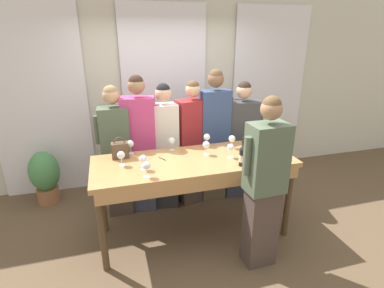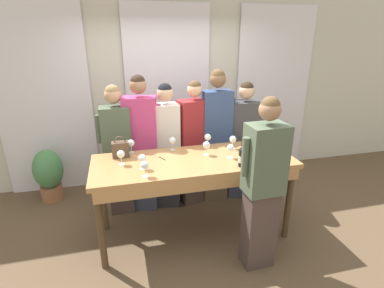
% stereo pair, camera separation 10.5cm
% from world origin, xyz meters
% --- Properties ---
extents(ground_plane, '(18.00, 18.00, 0.00)m').
position_xyz_m(ground_plane, '(0.00, 0.00, 0.00)').
color(ground_plane, brown).
extents(wall_back, '(12.00, 0.06, 2.80)m').
position_xyz_m(wall_back, '(0.00, 1.66, 1.40)').
color(wall_back, beige).
rests_on(wall_back, ground_plane).
extents(curtain_panel_left, '(1.28, 0.03, 2.69)m').
position_xyz_m(curtain_panel_left, '(-1.77, 1.59, 1.34)').
color(curtain_panel_left, white).
rests_on(curtain_panel_left, ground_plane).
extents(curtain_panel_center, '(1.28, 0.03, 2.69)m').
position_xyz_m(curtain_panel_center, '(0.00, 1.59, 1.34)').
color(curtain_panel_center, white).
rests_on(curtain_panel_center, ground_plane).
extents(curtain_panel_right, '(1.28, 0.03, 2.69)m').
position_xyz_m(curtain_panel_right, '(1.77, 1.59, 1.34)').
color(curtain_panel_right, white).
rests_on(curtain_panel_right, ground_plane).
extents(tasting_bar, '(2.22, 0.83, 0.97)m').
position_xyz_m(tasting_bar, '(0.00, -0.02, 0.87)').
color(tasting_bar, '#B27F4C').
rests_on(tasting_bar, ground_plane).
extents(wine_bottle, '(0.07, 0.07, 0.31)m').
position_xyz_m(wine_bottle, '(0.44, -0.30, 1.08)').
color(wine_bottle, black).
rests_on(wine_bottle, tasting_bar).
extents(handbag, '(0.19, 0.11, 0.25)m').
position_xyz_m(handbag, '(-0.78, 0.27, 1.06)').
color(handbag, brown).
rests_on(handbag, tasting_bar).
extents(wine_glass_front_left, '(0.08, 0.08, 0.16)m').
position_xyz_m(wine_glass_front_left, '(0.88, -0.02, 1.09)').
color(wine_glass_front_left, white).
rests_on(wine_glass_front_left, tasting_bar).
extents(wine_glass_front_mid, '(0.08, 0.08, 0.16)m').
position_xyz_m(wine_glass_front_mid, '(0.53, 0.20, 1.09)').
color(wine_glass_front_mid, white).
rests_on(wine_glass_front_mid, tasting_bar).
extents(wine_glass_front_right, '(0.08, 0.08, 0.16)m').
position_xyz_m(wine_glass_front_right, '(-0.78, 0.05, 1.09)').
color(wine_glass_front_right, white).
rests_on(wine_glass_front_right, tasting_bar).
extents(wine_glass_center_left, '(0.08, 0.08, 0.16)m').
position_xyz_m(wine_glass_center_left, '(-0.56, -0.29, 1.09)').
color(wine_glass_center_left, white).
rests_on(wine_glass_center_left, tasting_bar).
extents(wine_glass_center_mid, '(0.08, 0.08, 0.16)m').
position_xyz_m(wine_glass_center_mid, '(-0.18, 0.33, 1.09)').
color(wine_glass_center_mid, white).
rests_on(wine_glass_center_mid, tasting_bar).
extents(wine_glass_center_right, '(0.08, 0.08, 0.16)m').
position_xyz_m(wine_glass_center_right, '(-0.57, -0.11, 1.08)').
color(wine_glass_center_right, white).
rests_on(wine_glass_center_right, tasting_bar).
extents(wine_glass_back_left, '(0.08, 0.08, 0.16)m').
position_xyz_m(wine_glass_back_left, '(0.17, 0.09, 1.08)').
color(wine_glass_back_left, white).
rests_on(wine_glass_back_left, tasting_bar).
extents(wine_glass_back_mid, '(0.08, 0.08, 0.16)m').
position_xyz_m(wine_glass_back_mid, '(0.26, 0.34, 1.09)').
color(wine_glass_back_mid, white).
rests_on(wine_glass_back_mid, tasting_bar).
extents(wine_glass_back_right, '(0.08, 0.08, 0.16)m').
position_xyz_m(wine_glass_back_right, '(0.57, -0.28, 1.08)').
color(wine_glass_back_right, white).
rests_on(wine_glass_back_right, tasting_bar).
extents(wine_glass_near_host, '(0.08, 0.08, 0.16)m').
position_xyz_m(wine_glass_near_host, '(-0.66, 0.36, 1.08)').
color(wine_glass_near_host, white).
rests_on(wine_glass_near_host, tasting_bar).
extents(wine_glass_by_bottle, '(0.08, 0.08, 0.16)m').
position_xyz_m(wine_glass_by_bottle, '(0.40, -0.06, 1.09)').
color(wine_glass_by_bottle, white).
rests_on(wine_glass_by_bottle, tasting_bar).
extents(pen, '(0.06, 0.11, 0.01)m').
position_xyz_m(pen, '(-0.34, 0.10, 0.97)').
color(pen, black).
rests_on(pen, tasting_bar).
extents(guest_olive_jacket, '(0.47, 0.28, 1.71)m').
position_xyz_m(guest_olive_jacket, '(-0.82, 0.71, 0.88)').
color(guest_olive_jacket, '#473833').
rests_on(guest_olive_jacket, ground_plane).
extents(guest_pink_top, '(0.52, 0.32, 1.82)m').
position_xyz_m(guest_pink_top, '(-0.51, 0.71, 0.94)').
color(guest_pink_top, '#383D51').
rests_on(guest_pink_top, ground_plane).
extents(guest_cream_sweater, '(0.48, 0.32, 1.71)m').
position_xyz_m(guest_cream_sweater, '(-0.19, 0.71, 0.88)').
color(guest_cream_sweater, '#28282D').
rests_on(guest_cream_sweater, ground_plane).
extents(guest_striped_shirt, '(0.55, 0.33, 1.72)m').
position_xyz_m(guest_striped_shirt, '(0.19, 0.71, 0.88)').
color(guest_striped_shirt, '#473833').
rests_on(guest_striped_shirt, ground_plane).
extents(guest_navy_coat, '(0.51, 0.21, 1.85)m').
position_xyz_m(guest_navy_coat, '(0.50, 0.71, 0.97)').
color(guest_navy_coat, brown).
rests_on(guest_navy_coat, ground_plane).
extents(guest_beige_cap, '(0.56, 0.38, 1.68)m').
position_xyz_m(guest_beige_cap, '(0.90, 0.71, 0.85)').
color(guest_beige_cap, '#383D51').
rests_on(guest_beige_cap, ground_plane).
extents(host_pouring, '(0.48, 0.27, 1.78)m').
position_xyz_m(host_pouring, '(0.52, -0.65, 0.91)').
color(host_pouring, '#473833').
rests_on(host_pouring, ground_plane).
extents(potted_plant, '(0.40, 0.40, 0.77)m').
position_xyz_m(potted_plant, '(-1.80, 1.24, 0.42)').
color(potted_plant, '#935B3D').
rests_on(potted_plant, ground_plane).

